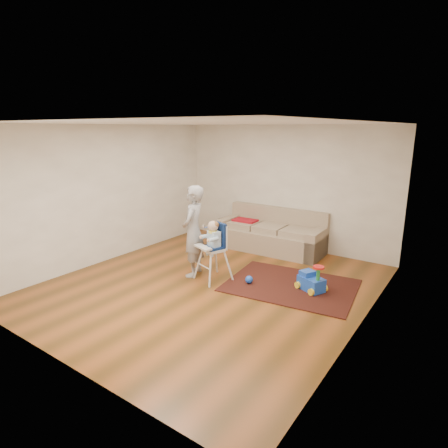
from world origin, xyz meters
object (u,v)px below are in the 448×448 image
Objects in this scene: ride_on_toy at (312,277)px; high_chair at (213,252)px; side_table at (235,229)px; adult at (193,231)px; sofa at (271,230)px; toy_ball at (249,280)px.

ride_on_toy is 0.43× the size of high_chair.
side_table is 0.33× the size of adult.
ride_on_toy is 1.73m from high_chair.
adult is (-0.46, -2.10, 0.38)m from sofa.
high_chair is at bearing -163.62° from toy_ball.
adult is (-1.06, -0.20, 0.74)m from toy_ball.
side_table is 3.15m from ride_on_toy.
sofa is 1.09m from side_table.
sofa is 5.07× the size of ride_on_toy.
toy_ball is 1.31m from adult.
side_table reaches higher than ride_on_toy.
side_table is 2.41m from adult.
adult is (-0.43, -0.02, 0.30)m from high_chair.
side_table is at bearing 134.42° from high_chair.
ride_on_toy is 3.47× the size of toy_ball.
high_chair is at bearing -137.24° from ride_on_toy.
side_table is at bearing 128.87° from toy_ball.
sofa is at bearing 108.90° from high_chair.
adult reaches higher than side_table.
adult reaches higher than toy_ball.
ride_on_toy is (1.58, -1.54, -0.20)m from sofa.
side_table is at bearing 169.07° from sofa.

